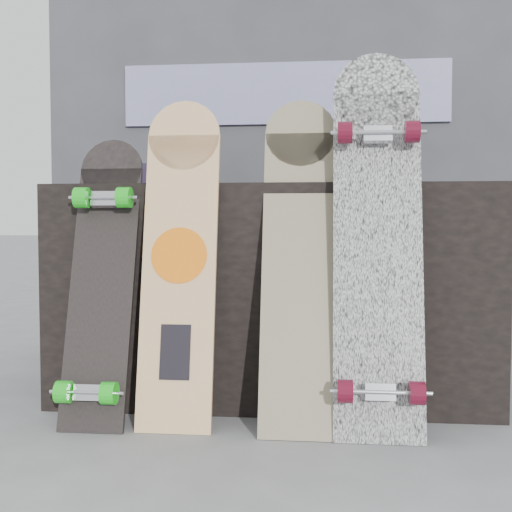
# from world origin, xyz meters

# --- Properties ---
(ground) EXTENTS (60.00, 60.00, 0.00)m
(ground) POSITION_xyz_m (0.00, 0.00, 0.00)
(ground) COLOR slate
(ground) RESTS_ON ground
(vendor_table) EXTENTS (1.60, 0.60, 0.80)m
(vendor_table) POSITION_xyz_m (0.00, 0.50, 0.40)
(vendor_table) COLOR black
(vendor_table) RESTS_ON ground
(booth) EXTENTS (2.40, 0.22, 2.20)m
(booth) POSITION_xyz_m (0.00, 1.35, 1.10)
(booth) COLOR #36363B
(booth) RESTS_ON ground
(merch_box_purple) EXTENTS (0.18, 0.12, 0.10)m
(merch_box_purple) POSITION_xyz_m (-0.49, 0.61, 0.85)
(merch_box_purple) COLOR #402F61
(merch_box_purple) RESTS_ON vendor_table
(merch_box_small) EXTENTS (0.14, 0.14, 0.12)m
(merch_box_small) POSITION_xyz_m (0.46, 0.46, 0.86)
(merch_box_small) COLOR #402F61
(merch_box_small) RESTS_ON vendor_table
(merch_box_flat) EXTENTS (0.22, 0.10, 0.06)m
(merch_box_flat) POSITION_xyz_m (0.10, 0.68, 0.83)
(merch_box_flat) COLOR #D1B78C
(merch_box_flat) RESTS_ON vendor_table
(longboard_geisha) EXTENTS (0.25, 0.24, 1.08)m
(longboard_geisha) POSITION_xyz_m (-0.28, 0.13, 0.57)
(longboard_geisha) COLOR #D3B58E
(longboard_geisha) RESTS_ON ground
(longboard_celtic) EXTENTS (0.24, 0.33, 1.09)m
(longboard_celtic) POSITION_xyz_m (0.11, 0.15, 0.58)
(longboard_celtic) COLOR beige
(longboard_celtic) RESTS_ON ground
(longboard_cascadia) EXTENTS (0.28, 0.34, 1.23)m
(longboard_cascadia) POSITION_xyz_m (0.36, 0.11, 0.64)
(longboard_cascadia) COLOR silver
(longboard_cascadia) RESTS_ON ground
(skateboard_dark) EXTENTS (0.22, 0.35, 0.96)m
(skateboard_dark) POSITION_xyz_m (-0.55, 0.12, 0.49)
(skateboard_dark) COLOR black
(skateboard_dark) RESTS_ON ground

